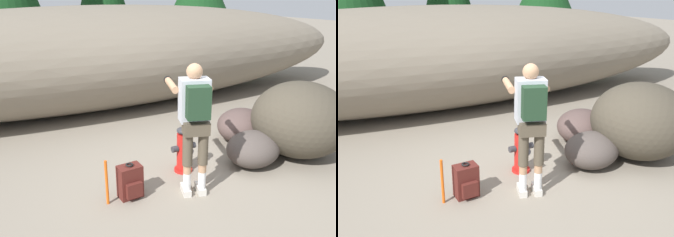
{
  "view_description": "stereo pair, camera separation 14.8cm",
  "coord_description": "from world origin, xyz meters",
  "views": [
    {
      "loc": [
        -2.37,
        -3.9,
        2.51
      ],
      "look_at": [
        -0.12,
        0.41,
        0.75
      ],
      "focal_mm": 37.27,
      "sensor_mm": 36.0,
      "label": 1
    },
    {
      "loc": [
        -2.24,
        -3.96,
        2.51
      ],
      "look_at": [
        -0.12,
        0.41,
        0.75
      ],
      "focal_mm": 37.27,
      "sensor_mm": 36.0,
      "label": 2
    }
  ],
  "objects": [
    {
      "name": "survey_stake",
      "position": [
        -1.3,
        -0.2,
        0.3
      ],
      "size": [
        0.04,
        0.04,
        0.6
      ],
      "primitive_type": "cylinder",
      "color": "#E55914",
      "rests_on": "ground_plane"
    },
    {
      "name": "boulder_large",
      "position": [
        1.47,
        0.6,
        0.29
      ],
      "size": [
        1.32,
        1.31,
        0.58
      ],
      "primitive_type": "ellipsoid",
      "rotation": [
        0.0,
        0.0,
        3.9
      ],
      "color": "#4E3D39",
      "rests_on": "ground_plane"
    },
    {
      "name": "spare_backpack",
      "position": [
        -0.98,
        -0.18,
        0.22
      ],
      "size": [
        0.31,
        0.3,
        0.47
      ],
      "rotation": [
        0.0,
        0.0,
        4.77
      ],
      "color": "#511E19",
      "rests_on": "ground_plane"
    },
    {
      "name": "fire_hydrant",
      "position": [
        -0.02,
        0.11,
        0.34
      ],
      "size": [
        0.38,
        0.33,
        0.74
      ],
      "color": "red",
      "rests_on": "ground_plane"
    },
    {
      "name": "utility_worker",
      "position": [
        -0.19,
        -0.43,
        1.1
      ],
      "size": [
        0.69,
        1.04,
        1.72
      ],
      "rotation": [
        0.0,
        0.0,
        1.26
      ],
      "color": "beige",
      "rests_on": "ground_plane"
    },
    {
      "name": "boulder_small",
      "position": [
        1.03,
        -0.2,
        0.26
      ],
      "size": [
        1.1,
        1.01,
        0.53
      ],
      "primitive_type": "ellipsoid",
      "rotation": [
        0.0,
        0.0,
        0.32
      ],
      "color": "#4A413C",
      "rests_on": "ground_plane"
    },
    {
      "name": "dirt_embankment",
      "position": [
        0.0,
        3.77,
        1.13
      ],
      "size": [
        13.96,
        3.2,
        2.27
      ],
      "primitive_type": "ellipsoid",
      "color": "#756B5B",
      "rests_on": "ground_plane"
    },
    {
      "name": "ground_plane",
      "position": [
        0.0,
        0.0,
        -0.02
      ],
      "size": [
        56.0,
        56.0,
        0.04
      ],
      "primitive_type": "cube",
      "color": "gray"
    },
    {
      "name": "boulder_mid",
      "position": [
        1.93,
        -0.23,
        0.6
      ],
      "size": [
        2.1,
        2.09,
        1.21
      ],
      "primitive_type": "ellipsoid",
      "rotation": [
        0.0,
        0.0,
        5.21
      ],
      "color": "#413B2F",
      "rests_on": "ground_plane"
    }
  ]
}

